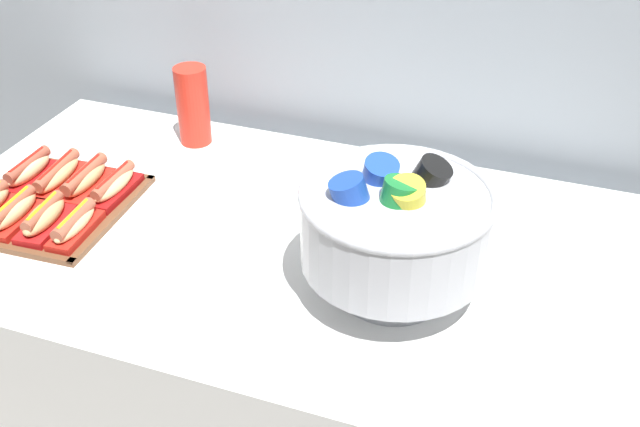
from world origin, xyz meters
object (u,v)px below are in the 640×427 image
at_px(hot_dog_5, 58,176).
at_px(hot_dog_7, 114,186).
at_px(serving_tray, 54,207).
at_px(cup_stack, 193,105).
at_px(buffet_table, 282,358).
at_px(punch_bowl, 395,225).
at_px(hot_dog_1, 15,212).
at_px(hot_dog_3, 75,225).
at_px(hot_dog_6, 85,180).
at_px(hot_dog_2, 44,218).
at_px(hot_dog_4, 30,170).

height_order(hot_dog_5, hot_dog_7, hot_dog_5).
distance_m(hot_dog_5, hot_dog_7, 0.15).
relative_size(serving_tray, cup_stack, 1.80).
xyz_separation_m(buffet_table, punch_bowl, (0.28, -0.09, 0.52)).
height_order(buffet_table, hot_dog_1, hot_dog_1).
height_order(hot_dog_3, hot_dog_5, hot_dog_5).
relative_size(hot_dog_6, cup_stack, 0.83).
bearing_deg(hot_dog_7, hot_dog_3, -87.55).
xyz_separation_m(serving_tray, cup_stack, (0.16, 0.40, 0.10)).
height_order(buffet_table, cup_stack, cup_stack).
relative_size(hot_dog_2, hot_dog_4, 1.00).
relative_size(buffet_table, hot_dog_2, 9.99).
xyz_separation_m(serving_tray, hot_dog_7, (0.11, 0.09, 0.03)).
relative_size(hot_dog_4, hot_dog_5, 0.86).
relative_size(serving_tray, punch_bowl, 1.03).
relative_size(buffet_table, serving_tray, 4.30).
distance_m(hot_dog_6, punch_bowl, 0.79).
relative_size(buffet_table, hot_dog_5, 8.60).
bearing_deg(hot_dog_2, punch_bowl, 4.45).
bearing_deg(hot_dog_6, hot_dog_2, -87.55).
bearing_deg(punch_bowl, hot_dog_1, -175.73).
bearing_deg(punch_bowl, hot_dog_6, 172.19).
distance_m(hot_dog_2, hot_dog_7, 0.18).
relative_size(buffet_table, hot_dog_1, 9.86).
bearing_deg(buffet_table, hot_dog_7, 178.08).
height_order(hot_dog_2, cup_stack, cup_stack).
xyz_separation_m(hot_dog_3, hot_dog_4, (-0.23, 0.16, 0.00)).
height_order(hot_dog_2, punch_bowl, punch_bowl).
bearing_deg(hot_dog_3, serving_tray, 146.20).
bearing_deg(hot_dog_3, hot_dog_1, -177.55).
relative_size(hot_dog_3, hot_dog_5, 0.85).
bearing_deg(hot_dog_5, hot_dog_6, 2.45).
relative_size(hot_dog_1, hot_dog_6, 0.95).
height_order(hot_dog_4, cup_stack, cup_stack).
relative_size(serving_tray, hot_dog_6, 2.18).
xyz_separation_m(hot_dog_6, punch_bowl, (0.77, -0.11, 0.12)).
bearing_deg(hot_dog_7, punch_bowl, -8.90).
distance_m(hot_dog_7, punch_bowl, 0.71).
height_order(buffet_table, hot_dog_7, hot_dog_7).
height_order(hot_dog_5, cup_stack, cup_stack).
bearing_deg(hot_dog_5, hot_dog_3, -45.28).
relative_size(serving_tray, hot_dog_4, 2.33).
bearing_deg(serving_tray, hot_dog_7, 38.70).
distance_m(hot_dog_2, cup_stack, 0.50).
bearing_deg(punch_bowl, hot_dog_4, 173.84).
distance_m(hot_dog_3, hot_dog_7, 0.17).
bearing_deg(serving_tray, buffet_table, 7.99).
height_order(serving_tray, punch_bowl, punch_bowl).
height_order(buffet_table, hot_dog_6, hot_dog_6).
distance_m(hot_dog_1, hot_dog_6, 0.18).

